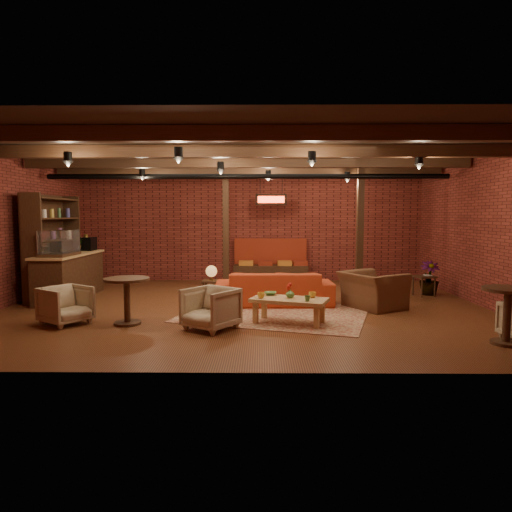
{
  "coord_description": "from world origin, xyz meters",
  "views": [
    {
      "loc": [
        0.33,
        -9.42,
        1.92
      ],
      "look_at": [
        0.22,
        0.2,
        1.06
      ],
      "focal_mm": 32.0,
      "sensor_mm": 36.0,
      "label": 1
    }
  ],
  "objects_px": {
    "coffee_table": "(289,301)",
    "side_table_book": "(424,277)",
    "round_table_left": "(127,293)",
    "sofa": "(274,288)",
    "side_table_lamp": "(211,274)",
    "armchair_a": "(66,303)",
    "armchair_right": "(373,284)",
    "round_table_right": "(507,307)",
    "plant_tall": "(430,244)",
    "armchair_b": "(211,306)"
  },
  "relations": [
    {
      "from": "round_table_left",
      "to": "sofa",
      "type": "bearing_deg",
      "value": 34.1
    },
    {
      "from": "coffee_table",
      "to": "side_table_book",
      "type": "bearing_deg",
      "value": 39.68
    },
    {
      "from": "side_table_lamp",
      "to": "armchair_right",
      "type": "bearing_deg",
      "value": -12.23
    },
    {
      "from": "side_table_lamp",
      "to": "round_table_right",
      "type": "relative_size",
      "value": 0.95
    },
    {
      "from": "side_table_lamp",
      "to": "armchair_a",
      "type": "bearing_deg",
      "value": -137.1
    },
    {
      "from": "coffee_table",
      "to": "round_table_left",
      "type": "distance_m",
      "value": 2.86
    },
    {
      "from": "round_table_left",
      "to": "armchair_b",
      "type": "height_order",
      "value": "round_table_left"
    },
    {
      "from": "round_table_right",
      "to": "plant_tall",
      "type": "distance_m",
      "value": 4.33
    },
    {
      "from": "armchair_a",
      "to": "plant_tall",
      "type": "distance_m",
      "value": 8.17
    },
    {
      "from": "coffee_table",
      "to": "armchair_a",
      "type": "relative_size",
      "value": 1.96
    },
    {
      "from": "round_table_left",
      "to": "armchair_b",
      "type": "xyz_separation_m",
      "value": [
        1.51,
        -0.35,
        -0.17
      ]
    },
    {
      "from": "sofa",
      "to": "armchair_a",
      "type": "bearing_deg",
      "value": 23.67
    },
    {
      "from": "coffee_table",
      "to": "side_table_lamp",
      "type": "distance_m",
      "value": 2.64
    },
    {
      "from": "coffee_table",
      "to": "armchair_right",
      "type": "distance_m",
      "value": 2.26
    },
    {
      "from": "sofa",
      "to": "round_table_left",
      "type": "xyz_separation_m",
      "value": [
        -2.64,
        -1.79,
        0.2
      ]
    },
    {
      "from": "sofa",
      "to": "plant_tall",
      "type": "relative_size",
      "value": 1.01
    },
    {
      "from": "side_table_book",
      "to": "coffee_table",
      "type": "bearing_deg",
      "value": -140.32
    },
    {
      "from": "coffee_table",
      "to": "round_table_right",
      "type": "bearing_deg",
      "value": -22.16
    },
    {
      "from": "sofa",
      "to": "armchair_a",
      "type": "xyz_separation_m",
      "value": [
        -3.74,
        -1.78,
        0.01
      ]
    },
    {
      "from": "armchair_b",
      "to": "plant_tall",
      "type": "xyz_separation_m",
      "value": [
        4.92,
        3.42,
        0.84
      ]
    },
    {
      "from": "coffee_table",
      "to": "side_table_book",
      "type": "distance_m",
      "value": 4.42
    },
    {
      "from": "coffee_table",
      "to": "plant_tall",
      "type": "bearing_deg",
      "value": 39.7
    },
    {
      "from": "sofa",
      "to": "armchair_b",
      "type": "xyz_separation_m",
      "value": [
        -1.13,
        -2.14,
        0.03
      ]
    },
    {
      "from": "coffee_table",
      "to": "armchair_b",
      "type": "bearing_deg",
      "value": -161.36
    },
    {
      "from": "round_table_left",
      "to": "armchair_b",
      "type": "bearing_deg",
      "value": -12.93
    },
    {
      "from": "side_table_lamp",
      "to": "armchair_b",
      "type": "relative_size",
      "value": 1.03
    },
    {
      "from": "armchair_right",
      "to": "side_table_book",
      "type": "distance_m",
      "value": 2.17
    },
    {
      "from": "armchair_right",
      "to": "sofa",
      "type": "bearing_deg",
      "value": 50.37
    },
    {
      "from": "sofa",
      "to": "coffee_table",
      "type": "xyz_separation_m",
      "value": [
        0.21,
        -1.69,
        0.04
      ]
    },
    {
      "from": "side_table_book",
      "to": "round_table_right",
      "type": "xyz_separation_m",
      "value": [
        -0.23,
        -4.11,
        0.12
      ]
    },
    {
      "from": "side_table_lamp",
      "to": "armchair_right",
      "type": "relative_size",
      "value": 0.7
    },
    {
      "from": "round_table_right",
      "to": "plant_tall",
      "type": "height_order",
      "value": "plant_tall"
    },
    {
      "from": "armchair_b",
      "to": "armchair_right",
      "type": "relative_size",
      "value": 0.68
    },
    {
      "from": "sofa",
      "to": "side_table_book",
      "type": "xyz_separation_m",
      "value": [
        3.61,
        1.14,
        0.09
      ]
    },
    {
      "from": "armchair_right",
      "to": "plant_tall",
      "type": "bearing_deg",
      "value": -77.47
    },
    {
      "from": "armchair_right",
      "to": "side_table_book",
      "type": "bearing_deg",
      "value": -77.18
    },
    {
      "from": "armchair_right",
      "to": "round_table_right",
      "type": "height_order",
      "value": "armchair_right"
    },
    {
      "from": "plant_tall",
      "to": "armchair_a",
      "type": "bearing_deg",
      "value": -157.85
    },
    {
      "from": "armchair_a",
      "to": "sofa",
      "type": "bearing_deg",
      "value": -29.73
    },
    {
      "from": "side_table_book",
      "to": "round_table_right",
      "type": "relative_size",
      "value": 0.63
    },
    {
      "from": "sofa",
      "to": "armchair_right",
      "type": "height_order",
      "value": "armchair_right"
    },
    {
      "from": "coffee_table",
      "to": "armchair_b",
      "type": "distance_m",
      "value": 1.41
    },
    {
      "from": "armchair_a",
      "to": "side_table_book",
      "type": "height_order",
      "value": "armchair_a"
    },
    {
      "from": "armchair_a",
      "to": "side_table_lamp",
      "type": "bearing_deg",
      "value": -12.27
    },
    {
      "from": "armchair_b",
      "to": "round_table_left",
      "type": "bearing_deg",
      "value": -157.24
    },
    {
      "from": "coffee_table",
      "to": "armchair_a",
      "type": "bearing_deg",
      "value": -178.67
    },
    {
      "from": "sofa",
      "to": "plant_tall",
      "type": "bearing_deg",
      "value": -163.02
    },
    {
      "from": "side_table_book",
      "to": "round_table_right",
      "type": "distance_m",
      "value": 4.12
    },
    {
      "from": "round_table_left",
      "to": "round_table_right",
      "type": "bearing_deg",
      "value": -11.15
    },
    {
      "from": "armchair_b",
      "to": "coffee_table",
      "type": "bearing_deg",
      "value": 54.32
    }
  ]
}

